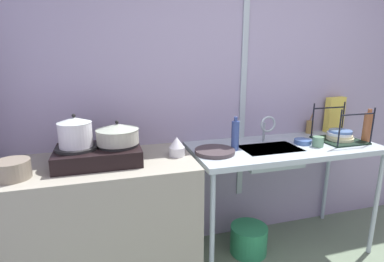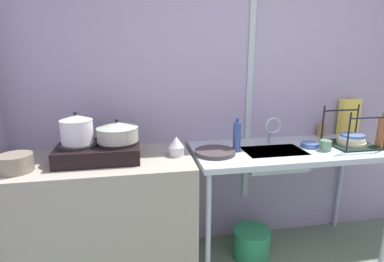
% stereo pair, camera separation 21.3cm
% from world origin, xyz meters
% --- Properties ---
extents(wall_back, '(4.76, 0.10, 2.58)m').
position_xyz_m(wall_back, '(0.00, 1.77, 1.29)').
color(wall_back, '#978EAA').
rests_on(wall_back, ground).
extents(wall_metal_strip, '(0.05, 0.01, 2.07)m').
position_xyz_m(wall_metal_strip, '(-0.10, 1.71, 1.42)').
color(wall_metal_strip, '#A1B1B7').
extents(counter_concrete, '(1.25, 0.65, 0.92)m').
position_xyz_m(counter_concrete, '(-1.28, 1.39, 0.46)').
color(counter_concrete, gray).
rests_on(counter_concrete, ground).
extents(counter_sink, '(1.49, 0.65, 0.92)m').
position_xyz_m(counter_sink, '(0.12, 1.39, 0.85)').
color(counter_sink, '#A1B1B7').
rests_on(counter_sink, ground).
extents(stove, '(0.54, 0.38, 0.12)m').
position_xyz_m(stove, '(-1.29, 1.39, 0.98)').
color(stove, black).
rests_on(stove, counter_concrete).
extents(pot_on_left_burner, '(0.21, 0.21, 0.21)m').
position_xyz_m(pot_on_left_burner, '(-1.42, 1.39, 1.14)').
color(pot_on_left_burner, silver).
rests_on(pot_on_left_burner, stove).
extents(pot_on_right_burner, '(0.28, 0.28, 0.16)m').
position_xyz_m(pot_on_right_burner, '(-1.16, 1.39, 1.11)').
color(pot_on_right_burner, '#9B9B89').
rests_on(pot_on_right_burner, stove).
extents(pot_beside_stove, '(0.20, 0.20, 0.11)m').
position_xyz_m(pot_beside_stove, '(-1.76, 1.25, 0.97)').
color(pot_beside_stove, gray).
rests_on(pot_beside_stove, counter_concrete).
extents(percolator, '(0.11, 0.11, 0.14)m').
position_xyz_m(percolator, '(-0.76, 1.38, 0.99)').
color(percolator, silver).
rests_on(percolator, counter_concrete).
extents(sink_basin, '(0.45, 0.29, 0.13)m').
position_xyz_m(sink_basin, '(-0.03, 1.36, 0.85)').
color(sink_basin, '#A1B1B7').
rests_on(sink_basin, counter_sink).
extents(faucet, '(0.13, 0.08, 0.23)m').
position_xyz_m(faucet, '(0.01, 1.48, 1.07)').
color(faucet, '#A1B1B7').
rests_on(faucet, counter_sink).
extents(frying_pan, '(0.29, 0.29, 0.03)m').
position_xyz_m(frying_pan, '(-0.48, 1.36, 0.93)').
color(frying_pan, '#3C3335').
rests_on(frying_pan, counter_sink).
extents(dish_rack, '(0.34, 0.33, 0.30)m').
position_xyz_m(dish_rack, '(0.63, 1.37, 0.96)').
color(dish_rack, black).
rests_on(dish_rack, counter_sink).
extents(cup_by_rack, '(0.09, 0.09, 0.08)m').
position_xyz_m(cup_by_rack, '(0.35, 1.29, 0.96)').
color(cup_by_rack, slate).
rests_on(cup_by_rack, counter_sink).
extents(small_bowl_on_drainboard, '(0.14, 0.14, 0.04)m').
position_xyz_m(small_bowl_on_drainboard, '(0.29, 1.39, 0.94)').
color(small_bowl_on_drainboard, '#4567A4').
rests_on(small_bowl_on_drainboard, counter_sink).
extents(bottle_by_sink, '(0.06, 0.06, 0.25)m').
position_xyz_m(bottle_by_sink, '(-0.31, 1.39, 1.03)').
color(bottle_by_sink, navy).
rests_on(bottle_by_sink, counter_sink).
extents(bottle_by_rack, '(0.07, 0.07, 0.27)m').
position_xyz_m(bottle_by_rack, '(0.83, 1.30, 1.04)').
color(bottle_by_rack, brown).
rests_on(bottle_by_rack, counter_sink).
extents(cereal_box, '(0.20, 0.08, 0.32)m').
position_xyz_m(cereal_box, '(0.82, 1.67, 1.08)').
color(cereal_box, '#E3CE4C').
rests_on(cereal_box, counter_sink).
extents(utensil_jar, '(0.06, 0.06, 0.21)m').
position_xyz_m(utensil_jar, '(0.56, 1.67, 0.98)').
color(utensil_jar, olive).
rests_on(utensil_jar, counter_sink).
extents(bucket_on_floor, '(0.31, 0.31, 0.23)m').
position_xyz_m(bucket_on_floor, '(-0.15, 1.40, 0.12)').
color(bucket_on_floor, '#2B8C57').
rests_on(bucket_on_floor, ground).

